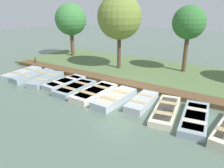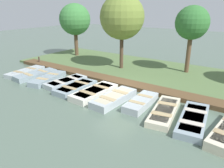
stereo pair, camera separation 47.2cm
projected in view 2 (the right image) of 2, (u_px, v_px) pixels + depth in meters
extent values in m
plane|color=#566B5B|center=(116.00, 92.00, 13.92)|extent=(80.00, 80.00, 0.00)
cube|color=#567042|center=(150.00, 72.00, 17.73)|extent=(8.00, 24.00, 0.16)
cube|color=brown|center=(127.00, 84.00, 14.91)|extent=(1.14, 22.04, 0.28)
cube|color=#B2BCC1|center=(25.00, 72.00, 17.49)|extent=(3.31, 1.41, 0.32)
cube|color=#994C33|center=(25.00, 70.00, 17.44)|extent=(2.71, 1.12, 0.03)
cube|color=tan|center=(19.00, 72.00, 16.93)|extent=(0.43, 1.00, 0.03)
cube|color=tan|center=(31.00, 68.00, 17.93)|extent=(0.43, 1.00, 0.03)
cube|color=#8C9EA8|center=(36.00, 75.00, 16.65)|extent=(3.27, 1.35, 0.37)
cube|color=teal|center=(36.00, 73.00, 16.59)|extent=(2.68, 1.07, 0.03)
cube|color=tan|center=(28.00, 74.00, 16.15)|extent=(0.41, 0.99, 0.03)
cube|color=tan|center=(42.00, 71.00, 17.01)|extent=(0.41, 0.99, 0.03)
cube|color=#8C9EA8|center=(48.00, 79.00, 15.83)|extent=(3.37, 1.67, 0.36)
cube|color=beige|center=(48.00, 76.00, 15.78)|extent=(2.76, 1.33, 0.03)
cube|color=tan|center=(42.00, 79.00, 15.23)|extent=(0.52, 0.93, 0.03)
cube|color=tan|center=(53.00, 74.00, 16.31)|extent=(0.52, 0.93, 0.03)
cube|color=#B2BCC1|center=(66.00, 82.00, 15.16)|extent=(3.14, 1.36, 0.34)
cube|color=teal|center=(66.00, 80.00, 15.11)|extent=(2.57, 1.07, 0.03)
cube|color=beige|center=(59.00, 82.00, 14.68)|extent=(0.39, 1.05, 0.03)
cube|color=beige|center=(72.00, 78.00, 15.52)|extent=(0.39, 1.05, 0.03)
cube|color=#8C9EA8|center=(76.00, 88.00, 14.16)|extent=(3.04, 1.27, 0.34)
cube|color=beige|center=(75.00, 85.00, 14.11)|extent=(2.49, 0.99, 0.03)
cube|color=tan|center=(69.00, 87.00, 13.65)|extent=(0.32, 1.13, 0.03)
cube|color=tan|center=(81.00, 82.00, 14.54)|extent=(0.32, 1.13, 0.03)
cube|color=silver|center=(94.00, 92.00, 13.33)|extent=(3.29, 1.33, 0.37)
cube|color=beige|center=(94.00, 90.00, 13.28)|extent=(2.70, 1.04, 0.03)
cube|color=tan|center=(87.00, 92.00, 12.80)|extent=(0.36, 1.15, 0.03)
cube|color=tan|center=(101.00, 87.00, 13.73)|extent=(0.36, 1.15, 0.03)
cube|color=#B2BCC1|center=(114.00, 98.00, 12.43)|extent=(3.19, 1.20, 0.40)
cube|color=beige|center=(114.00, 95.00, 12.36)|extent=(2.61, 0.94, 0.03)
cube|color=tan|center=(107.00, 98.00, 11.90)|extent=(0.35, 1.01, 0.03)
cube|color=tan|center=(120.00, 92.00, 12.80)|extent=(0.35, 1.01, 0.03)
cube|color=#B2BCC1|center=(141.00, 102.00, 11.94)|extent=(2.77, 1.08, 0.38)
cube|color=teal|center=(141.00, 99.00, 11.88)|extent=(2.27, 0.85, 0.03)
cube|color=tan|center=(137.00, 102.00, 11.46)|extent=(0.31, 0.89, 0.03)
cube|color=tan|center=(145.00, 96.00, 12.28)|extent=(0.31, 0.89, 0.03)
cube|color=beige|center=(164.00, 111.00, 11.02)|extent=(3.53, 1.64, 0.30)
cube|color=teal|center=(165.00, 109.00, 10.98)|extent=(2.88, 1.30, 0.02)
cube|color=tan|center=(162.00, 114.00, 10.42)|extent=(0.50, 1.02, 0.03)
cube|color=tan|center=(167.00, 104.00, 11.52)|extent=(0.50, 1.02, 0.03)
cube|color=#8C9EA8|center=(193.00, 120.00, 10.19)|extent=(3.59, 1.63, 0.33)
cube|color=#994C33|center=(194.00, 117.00, 10.14)|extent=(2.94, 1.29, 0.03)
cube|color=beige|center=(191.00, 123.00, 9.58)|extent=(0.49, 1.09, 0.03)
cube|color=beige|center=(195.00, 111.00, 10.69)|extent=(0.49, 1.09, 0.03)
cylinder|color=#47382D|center=(39.00, 61.00, 20.08)|extent=(0.14, 0.14, 0.70)
sphere|color=#47382D|center=(39.00, 57.00, 19.95)|extent=(0.13, 0.13, 0.13)
cylinder|color=brown|center=(76.00, 43.00, 22.88)|extent=(0.38, 0.38, 2.98)
sphere|color=#3D7F3D|center=(75.00, 19.00, 22.08)|extent=(3.14, 3.14, 3.14)
cylinder|color=#4C3828|center=(122.00, 50.00, 18.12)|extent=(0.30, 0.30, 3.35)
sphere|color=olive|center=(122.00, 17.00, 17.22)|extent=(3.55, 3.55, 3.55)
cylinder|color=brown|center=(188.00, 54.00, 16.97)|extent=(0.33, 0.33, 3.29)
sphere|color=#337033|center=(192.00, 23.00, 16.17)|extent=(2.51, 2.51, 2.51)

